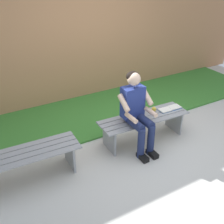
# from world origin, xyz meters

# --- Properties ---
(ground_plane) EXTENTS (10.00, 7.00, 0.04)m
(ground_plane) POSITION_xyz_m (0.98, 1.00, -0.02)
(ground_plane) COLOR beige
(grass_strip) EXTENTS (9.00, 1.79, 0.03)m
(grass_strip) POSITION_xyz_m (0.98, -1.27, 0.01)
(grass_strip) COLOR #387A2D
(grass_strip) RESTS_ON ground
(brick_wall) EXTENTS (9.50, 0.24, 2.60)m
(brick_wall) POSITION_xyz_m (0.50, -2.12, 1.30)
(brick_wall) COLOR #B27A51
(brick_wall) RESTS_ON ground
(bench_near) EXTENTS (1.52, 0.51, 0.43)m
(bench_near) POSITION_xyz_m (0.00, 0.00, 0.32)
(bench_near) COLOR gray
(bench_near) RESTS_ON ground
(bench_far) EXTENTS (1.53, 0.51, 0.43)m
(bench_far) POSITION_xyz_m (1.95, 0.00, 0.32)
(bench_far) COLOR gray
(bench_far) RESTS_ON ground
(person_seated) EXTENTS (0.50, 0.69, 1.24)m
(person_seated) POSITION_xyz_m (0.22, 0.10, 0.68)
(person_seated) COLOR navy
(person_seated) RESTS_ON ground
(apple) EXTENTS (0.08, 0.08, 0.08)m
(apple) POSITION_xyz_m (-0.25, -0.08, 0.47)
(apple) COLOR gold
(apple) RESTS_ON bench_near
(book_open) EXTENTS (0.42, 0.17, 0.02)m
(book_open) POSITION_xyz_m (-0.53, -0.00, 0.44)
(book_open) COLOR white
(book_open) RESTS_ON bench_near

